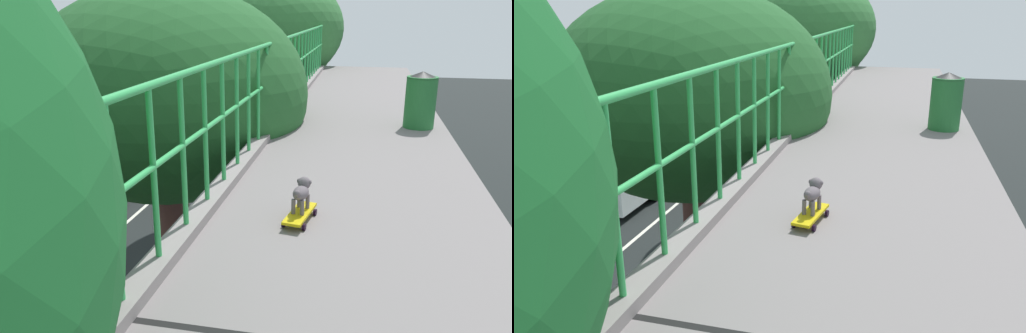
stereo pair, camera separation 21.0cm
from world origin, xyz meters
The scene contains 7 objects.
city_bus centered at (-9.30, 19.70, 1.83)m, with size 2.58×11.49×3.22m.
roadside_tree_mid centered at (-2.13, 7.14, 6.06)m, with size 4.72×4.72×7.91m.
roadside_tree_far centered at (-2.40, 16.48, 6.82)m, with size 5.46×5.46×8.84m.
roadside_tree_farthest centered at (-2.37, 18.21, 5.95)m, with size 4.37×4.37×7.56m.
toy_skateboard centered at (0.62, 3.28, 5.79)m, with size 0.27×0.55×0.08m.
small_dog centered at (0.62, 3.33, 5.98)m, with size 0.16×0.32×0.28m.
litter_bin centered at (1.96, 7.24, 6.17)m, with size 0.47×0.47×0.87m.
Camera 2 is at (1.29, -0.63, 7.48)m, focal length 34.77 mm.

